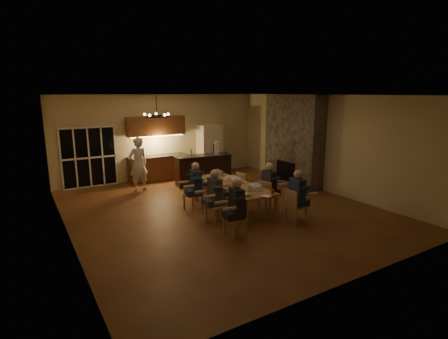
% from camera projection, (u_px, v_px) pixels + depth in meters
% --- Properties ---
extents(floor, '(9.00, 9.00, 0.00)m').
position_uv_depth(floor, '(222.00, 210.00, 9.95)').
color(floor, brown).
rests_on(floor, ground).
extents(back_wall, '(8.00, 0.04, 3.20)m').
position_uv_depth(back_wall, '(162.00, 137.00, 13.39)').
color(back_wall, beige).
rests_on(back_wall, ground).
extents(left_wall, '(0.04, 9.00, 3.20)m').
position_uv_depth(left_wall, '(63.00, 171.00, 7.59)').
color(left_wall, beige).
rests_on(left_wall, ground).
extents(right_wall, '(0.04, 9.00, 3.20)m').
position_uv_depth(right_wall, '(325.00, 144.00, 11.63)').
color(right_wall, beige).
rests_on(right_wall, ground).
extents(ceiling, '(8.00, 9.00, 0.04)m').
position_uv_depth(ceiling, '(221.00, 94.00, 9.26)').
color(ceiling, white).
rests_on(ceiling, back_wall).
extents(french_doors, '(1.86, 0.08, 2.10)m').
position_uv_depth(french_doors, '(89.00, 158.00, 12.11)').
color(french_doors, black).
rests_on(french_doors, ground).
extents(fireplace, '(0.58, 2.50, 3.20)m').
position_uv_depth(fireplace, '(293.00, 140.00, 12.47)').
color(fireplace, '#675C51').
rests_on(fireplace, ground).
extents(kitchenette, '(2.24, 0.68, 2.40)m').
position_uv_depth(kitchenette, '(158.00, 149.00, 13.06)').
color(kitchenette, brown).
rests_on(kitchenette, ground).
extents(refrigerator, '(0.90, 0.68, 2.00)m').
position_uv_depth(refrigerator, '(210.00, 149.00, 14.17)').
color(refrigerator, beige).
rests_on(refrigerator, ground).
extents(dining_table, '(1.10, 2.74, 0.75)m').
position_uv_depth(dining_table, '(233.00, 198.00, 9.82)').
color(dining_table, tan).
rests_on(dining_table, ground).
extents(bar_island, '(2.12, 0.93, 1.08)m').
position_uv_depth(bar_island, '(203.00, 170.00, 12.58)').
color(bar_island, black).
rests_on(bar_island, ground).
extents(chair_left_near, '(0.47, 0.47, 0.89)m').
position_uv_depth(chair_left_near, '(235.00, 218.00, 8.05)').
color(chair_left_near, tan).
rests_on(chair_left_near, ground).
extents(chair_left_mid, '(0.51, 0.51, 0.89)m').
position_uv_depth(chair_left_mid, '(216.00, 206.00, 8.90)').
color(chair_left_mid, tan).
rests_on(chair_left_mid, ground).
extents(chair_left_far, '(0.55, 0.55, 0.89)m').
position_uv_depth(chair_left_far, '(193.00, 194.00, 9.88)').
color(chair_left_far, tan).
rests_on(chair_left_far, ground).
extents(chair_right_near, '(0.45, 0.45, 0.89)m').
position_uv_depth(chair_right_near, '(296.00, 206.00, 8.86)').
color(chair_right_near, tan).
rests_on(chair_right_near, ground).
extents(chair_right_mid, '(0.56, 0.56, 0.89)m').
position_uv_depth(chair_right_mid, '(268.00, 195.00, 9.80)').
color(chair_right_mid, tan).
rests_on(chair_right_mid, ground).
extents(chair_right_far, '(0.49, 0.49, 0.89)m').
position_uv_depth(chair_right_far, '(246.00, 186.00, 10.74)').
color(chair_right_far, tan).
rests_on(chair_right_far, ground).
extents(person_left_near, '(0.67, 0.67, 1.38)m').
position_uv_depth(person_left_near, '(236.00, 208.00, 7.98)').
color(person_left_near, '#202229').
rests_on(person_left_near, ground).
extents(person_right_near, '(0.65, 0.65, 1.38)m').
position_uv_depth(person_right_near, '(297.00, 196.00, 8.85)').
color(person_right_near, '#1E2D4B').
rests_on(person_right_near, ground).
extents(person_left_mid, '(0.61, 0.61, 1.38)m').
position_uv_depth(person_left_mid, '(215.00, 196.00, 8.90)').
color(person_left_mid, '#3C4347').
rests_on(person_left_mid, ground).
extents(person_right_mid, '(0.62, 0.62, 1.38)m').
position_uv_depth(person_right_mid, '(269.00, 187.00, 9.75)').
color(person_right_mid, '#202229').
rests_on(person_right_mid, ground).
extents(person_left_far, '(0.67, 0.67, 1.38)m').
position_uv_depth(person_left_far, '(196.00, 186.00, 9.79)').
color(person_left_far, '#1E2D4B').
rests_on(person_left_far, ground).
extents(standing_person, '(0.73, 0.55, 1.83)m').
position_uv_depth(standing_person, '(138.00, 164.00, 11.69)').
color(standing_person, silver).
rests_on(standing_person, ground).
extents(chandelier, '(0.58, 0.58, 0.03)m').
position_uv_depth(chandelier, '(157.00, 116.00, 7.76)').
color(chandelier, black).
rests_on(chandelier, ceiling).
extents(laptop_a, '(0.32, 0.28, 0.23)m').
position_uv_depth(laptop_a, '(244.00, 191.00, 8.73)').
color(laptop_a, silver).
rests_on(laptop_a, dining_table).
extents(laptop_b, '(0.36, 0.33, 0.23)m').
position_uv_depth(laptop_b, '(258.00, 186.00, 9.16)').
color(laptop_b, silver).
rests_on(laptop_b, dining_table).
extents(laptop_c, '(0.36, 0.33, 0.23)m').
position_uv_depth(laptop_c, '(223.00, 181.00, 9.66)').
color(laptop_c, silver).
rests_on(laptop_c, dining_table).
extents(laptop_d, '(0.36, 0.32, 0.23)m').
position_uv_depth(laptop_d, '(239.00, 180.00, 9.84)').
color(laptop_d, silver).
rests_on(laptop_d, dining_table).
extents(laptop_e, '(0.32, 0.28, 0.23)m').
position_uv_depth(laptop_e, '(206.00, 174.00, 10.49)').
color(laptop_e, silver).
rests_on(laptop_e, dining_table).
extents(laptop_f, '(0.42, 0.41, 0.23)m').
position_uv_depth(laptop_f, '(222.00, 172.00, 10.81)').
color(laptop_f, silver).
rests_on(laptop_f, dining_table).
extents(mug_front, '(0.08, 0.08, 0.10)m').
position_uv_depth(mug_front, '(239.00, 186.00, 9.39)').
color(mug_front, white).
rests_on(mug_front, dining_table).
extents(mug_mid, '(0.09, 0.09, 0.10)m').
position_uv_depth(mug_mid, '(226.00, 179.00, 10.16)').
color(mug_mid, white).
rests_on(mug_mid, dining_table).
extents(mug_back, '(0.08, 0.08, 0.10)m').
position_uv_depth(mug_back, '(211.00, 179.00, 10.18)').
color(mug_back, white).
rests_on(mug_back, dining_table).
extents(redcup_near, '(0.09, 0.09, 0.12)m').
position_uv_depth(redcup_near, '(273.00, 191.00, 8.87)').
color(redcup_near, red).
rests_on(redcup_near, dining_table).
extents(redcup_mid, '(0.09, 0.09, 0.12)m').
position_uv_depth(redcup_mid, '(212.00, 181.00, 9.89)').
color(redcup_mid, red).
rests_on(redcup_mid, dining_table).
extents(can_silver, '(0.07, 0.07, 0.12)m').
position_uv_depth(can_silver, '(249.00, 189.00, 9.08)').
color(can_silver, '#B2B2B7').
rests_on(can_silver, dining_table).
extents(can_cola, '(0.07, 0.07, 0.12)m').
position_uv_depth(can_cola, '(203.00, 173.00, 10.83)').
color(can_cola, '#3F0F0C').
rests_on(can_cola, dining_table).
extents(plate_near, '(0.27, 0.27, 0.02)m').
position_uv_depth(plate_near, '(256.00, 187.00, 9.49)').
color(plate_near, white).
rests_on(plate_near, dining_table).
extents(plate_left, '(0.28, 0.28, 0.02)m').
position_uv_depth(plate_left, '(242.00, 193.00, 8.89)').
color(plate_left, white).
rests_on(plate_left, dining_table).
extents(plate_far, '(0.26, 0.26, 0.02)m').
position_uv_depth(plate_far, '(231.00, 176.00, 10.67)').
color(plate_far, white).
rests_on(plate_far, dining_table).
extents(notepad, '(0.21, 0.26, 0.01)m').
position_uv_depth(notepad, '(266.00, 196.00, 8.65)').
color(notepad, white).
rests_on(notepad, dining_table).
extents(bar_bottle, '(0.07, 0.07, 0.24)m').
position_uv_depth(bar_bottle, '(191.00, 153.00, 12.25)').
color(bar_bottle, '#99999E').
rests_on(bar_bottle, bar_island).
extents(bar_blender, '(0.19, 0.19, 0.46)m').
position_uv_depth(bar_blender, '(217.00, 148.00, 12.57)').
color(bar_blender, silver).
rests_on(bar_blender, bar_island).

